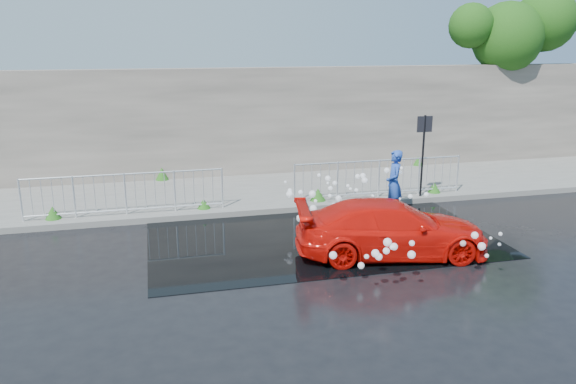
% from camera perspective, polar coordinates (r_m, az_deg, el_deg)
% --- Properties ---
extents(ground, '(90.00, 90.00, 0.00)m').
position_cam_1_polar(ground, '(12.49, 2.26, -6.11)').
color(ground, black).
rests_on(ground, ground).
extents(pavement, '(30.00, 4.00, 0.15)m').
position_cam_1_polar(pavement, '(17.09, -2.36, 0.09)').
color(pavement, '#61615C').
rests_on(pavement, ground).
extents(curb, '(30.00, 0.25, 0.16)m').
position_cam_1_polar(curb, '(15.21, -0.85, -1.82)').
color(curb, '#61615C').
rests_on(curb, ground).
extents(retaining_wall, '(30.00, 0.60, 3.50)m').
position_cam_1_polar(retaining_wall, '(18.84, -3.76, 7.18)').
color(retaining_wall, '#575049').
rests_on(retaining_wall, pavement).
extents(puddle, '(8.00, 5.00, 0.01)m').
position_cam_1_polar(puddle, '(13.52, 3.13, -4.39)').
color(puddle, black).
rests_on(puddle, ground).
extents(sign_post, '(0.45, 0.06, 2.50)m').
position_cam_1_polar(sign_post, '(16.34, 13.61, 4.89)').
color(sign_post, black).
rests_on(sign_post, ground).
extents(tree, '(4.92, 2.55, 6.33)m').
position_cam_1_polar(tree, '(22.74, 22.18, 14.90)').
color(tree, '#332114').
rests_on(tree, ground).
extents(railing_left, '(5.05, 0.05, 1.10)m').
position_cam_1_polar(railing_left, '(15.03, -16.20, -0.05)').
color(railing_left, silver).
rests_on(railing_left, pavement).
extents(railing_right, '(5.05, 0.05, 1.10)m').
position_cam_1_polar(railing_right, '(16.26, 9.22, 1.51)').
color(railing_right, silver).
rests_on(railing_right, pavement).
extents(weeds, '(12.17, 3.93, 0.40)m').
position_cam_1_polar(weeds, '(16.63, -2.96, 0.52)').
color(weeds, '#1F5316').
rests_on(weeds, pavement).
extents(water_spray, '(3.69, 5.40, 1.03)m').
position_cam_1_polar(water_spray, '(13.16, 7.59, -1.67)').
color(water_spray, white).
rests_on(water_spray, ground).
extents(red_car, '(4.36, 2.35, 1.20)m').
position_cam_1_polar(red_car, '(12.34, 10.46, -3.67)').
color(red_car, red).
rests_on(red_car, ground).
extents(person, '(0.55, 0.72, 1.77)m').
position_cam_1_polar(person, '(14.99, 10.72, 0.86)').
color(person, '#2349B0').
rests_on(person, ground).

